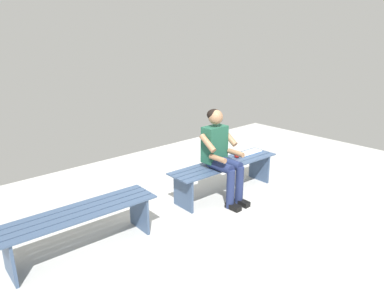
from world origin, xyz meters
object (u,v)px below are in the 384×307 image
(person_seated, at_px, (221,152))
(apple, at_px, (237,155))
(bench_near, at_px, (225,170))
(bench_far, at_px, (80,221))
(book_open, at_px, (250,153))

(person_seated, height_order, apple, person_seated)
(person_seated, distance_m, apple, 0.55)
(person_seated, bearing_deg, bench_near, -153.88)
(bench_far, relative_size, apple, 19.77)
(bench_near, bearing_deg, book_open, -175.91)
(bench_near, distance_m, person_seated, 0.42)
(bench_far, bearing_deg, book_open, -179.12)
(bench_far, relative_size, book_open, 4.04)
(apple, bearing_deg, bench_near, 6.49)
(person_seated, xyz_separation_m, apple, (-0.50, -0.14, -0.19))
(apple, relative_size, book_open, 0.20)
(bench_far, xyz_separation_m, apple, (-2.52, -0.03, 0.16))
(bench_near, relative_size, person_seated, 1.42)
(bench_far, relative_size, person_seated, 1.32)
(person_seated, height_order, book_open, person_seated)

